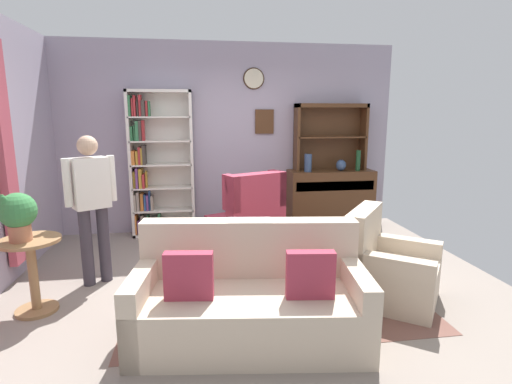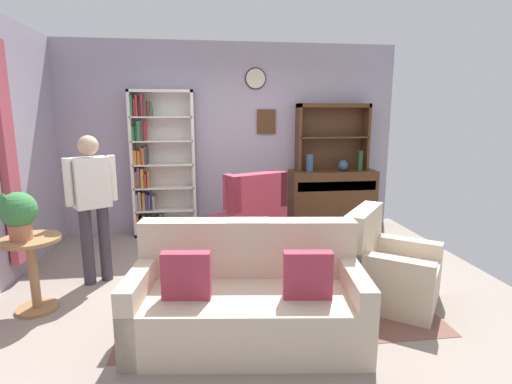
# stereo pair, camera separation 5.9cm
# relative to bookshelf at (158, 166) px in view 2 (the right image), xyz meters

# --- Properties ---
(ground_plane) EXTENTS (5.40, 4.60, 0.02)m
(ground_plane) POSITION_rel_bookshelf_xyz_m (1.10, -1.94, -1.03)
(ground_plane) COLOR gray
(wall_back) EXTENTS (5.00, 0.09, 2.80)m
(wall_back) POSITION_rel_bookshelf_xyz_m (1.10, 0.19, 0.38)
(wall_back) COLOR #A399AD
(wall_back) RESTS_ON ground_plane
(area_rug) EXTENTS (2.77, 1.91, 0.01)m
(area_rug) POSITION_rel_bookshelf_xyz_m (1.30, -2.24, -1.02)
(area_rug) COLOR brown
(area_rug) RESTS_ON ground_plane
(bookshelf) EXTENTS (0.90, 0.30, 2.10)m
(bookshelf) POSITION_rel_bookshelf_xyz_m (0.00, 0.00, 0.00)
(bookshelf) COLOR silver
(bookshelf) RESTS_ON ground_plane
(sideboard) EXTENTS (1.30, 0.45, 0.92)m
(sideboard) POSITION_rel_bookshelf_xyz_m (2.61, -0.08, -0.51)
(sideboard) COLOR #4C2D19
(sideboard) RESTS_ON ground_plane
(sideboard_hutch) EXTENTS (1.10, 0.26, 1.00)m
(sideboard_hutch) POSITION_rel_bookshelf_xyz_m (2.61, 0.03, 0.54)
(sideboard_hutch) COLOR #4C2D19
(sideboard_hutch) RESTS_ON sideboard
(vase_tall) EXTENTS (0.11, 0.11, 0.26)m
(vase_tall) POSITION_rel_bookshelf_xyz_m (2.22, -0.16, 0.03)
(vase_tall) COLOR #33476B
(vase_tall) RESTS_ON sideboard
(vase_round) EXTENTS (0.15, 0.15, 0.17)m
(vase_round) POSITION_rel_bookshelf_xyz_m (2.74, -0.15, -0.02)
(vase_round) COLOR #33476B
(vase_round) RESTS_ON sideboard
(bottle_wine) EXTENTS (0.07, 0.07, 0.31)m
(bottle_wine) POSITION_rel_bookshelf_xyz_m (3.00, -0.17, 0.05)
(bottle_wine) COLOR #194223
(bottle_wine) RESTS_ON sideboard
(couch_floral) EXTENTS (1.89, 1.07, 0.90)m
(couch_floral) POSITION_rel_bookshelf_xyz_m (0.97, -2.95, -0.71)
(couch_floral) COLOR beige
(couch_floral) RESTS_ON ground_plane
(armchair_floral) EXTENTS (1.08, 1.07, 0.88)m
(armchair_floral) POSITION_rel_bookshelf_xyz_m (2.37, -2.50, -0.73)
(armchair_floral) COLOR beige
(armchair_floral) RESTS_ON ground_plane
(wingback_chair) EXTENTS (1.04, 1.05, 1.05)m
(wingback_chair) POSITION_rel_bookshelf_xyz_m (1.22, -0.89, -0.64)
(wingback_chair) COLOR #A33347
(wingback_chair) RESTS_ON ground_plane
(plant_stand) EXTENTS (0.52, 0.52, 0.69)m
(plant_stand) POSITION_rel_bookshelf_xyz_m (-0.90, -2.25, -0.60)
(plant_stand) COLOR #997047
(plant_stand) RESTS_ON ground_plane
(potted_plant_large) EXTENTS (0.31, 0.31, 0.43)m
(potted_plant_large) POSITION_rel_bookshelf_xyz_m (-0.95, -2.30, -0.08)
(potted_plant_large) COLOR #AD6B4C
(potted_plant_large) RESTS_ON plant_stand
(person_reading) EXTENTS (0.49, 0.35, 1.56)m
(person_reading) POSITION_rel_bookshelf_xyz_m (-0.50, -1.67, -0.11)
(person_reading) COLOR #38333D
(person_reading) RESTS_ON ground_plane
(coffee_table) EXTENTS (0.80, 0.50, 0.42)m
(coffee_table) POSITION_rel_bookshelf_xyz_m (0.94, -2.16, -0.67)
(coffee_table) COLOR #4C2D19
(coffee_table) RESTS_ON ground_plane
(book_stack) EXTENTS (0.22, 0.13, 0.06)m
(book_stack) POSITION_rel_bookshelf_xyz_m (0.91, -2.12, -0.57)
(book_stack) COLOR #3F3833
(book_stack) RESTS_ON coffee_table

